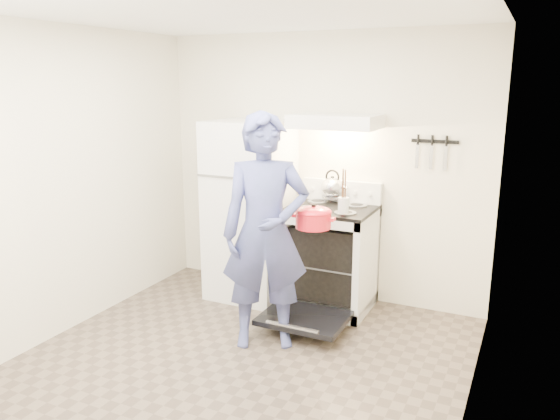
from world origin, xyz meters
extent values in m
plane|color=brown|center=(0.00, 0.00, 0.00)|extent=(3.60, 3.60, 0.00)
cube|color=beige|center=(0.00, 1.80, 1.25)|extent=(3.20, 0.02, 2.50)
cube|color=silver|center=(-0.58, 1.45, 0.85)|extent=(0.70, 0.70, 1.70)
cube|color=silver|center=(0.23, 1.48, 0.46)|extent=(0.76, 0.65, 0.92)
cube|color=black|center=(0.23, 1.48, 0.94)|extent=(0.76, 0.65, 0.03)
cube|color=silver|center=(0.23, 1.76, 1.05)|extent=(0.76, 0.07, 0.20)
cube|color=black|center=(0.23, 0.88, 0.12)|extent=(0.70, 0.54, 0.04)
cube|color=gray|center=(0.23, 1.48, 0.44)|extent=(0.60, 0.52, 0.01)
cube|color=silver|center=(0.23, 1.55, 1.71)|extent=(0.76, 0.50, 0.12)
cube|color=black|center=(1.05, 1.79, 1.55)|extent=(0.40, 0.02, 0.03)
cylinder|color=#8D6950|center=(0.15, 1.43, 0.45)|extent=(0.33, 0.33, 0.02)
cylinder|color=silver|center=(0.43, 1.22, 1.05)|extent=(0.11, 0.11, 0.13)
imported|color=navy|center=(0.03, 0.58, 0.92)|extent=(0.80, 0.71, 1.84)
camera|label=1|loc=(1.86, -3.02, 2.07)|focal=35.00mm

